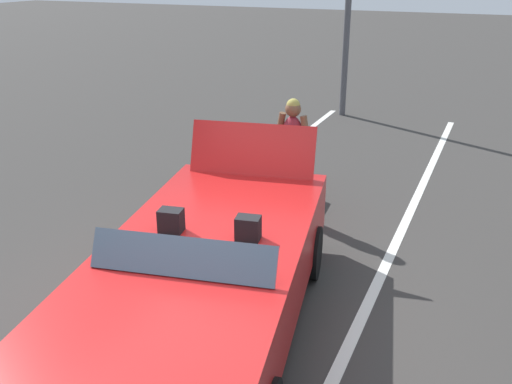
# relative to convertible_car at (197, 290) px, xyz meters

# --- Properties ---
(ground_plane) EXTENTS (80.00, 80.00, 0.00)m
(ground_plane) POSITION_rel_convertible_car_xyz_m (-0.19, -0.04, -0.59)
(ground_plane) COLOR #383533
(lot_line_near) EXTENTS (18.00, 0.12, 0.01)m
(lot_line_near) POSITION_rel_convertible_car_xyz_m (-0.19, -1.44, -0.59)
(lot_line_near) COLOR silver
(lot_line_near) RESTS_ON ground_plane
(lot_line_mid) EXTENTS (18.00, 0.12, 0.01)m
(lot_line_mid) POSITION_rel_convertible_car_xyz_m (-0.19, 1.26, -0.59)
(lot_line_mid) COLOR silver
(lot_line_mid) RESTS_ON ground_plane
(convertible_car) EXTENTS (4.39, 2.50, 1.52)m
(convertible_car) POSITION_rel_convertible_car_xyz_m (0.00, 0.00, 0.00)
(convertible_car) COLOR red
(convertible_car) RESTS_ON ground_plane
(suitcase_large_black) EXTENTS (0.49, 0.32, 0.99)m
(suitcase_large_black) POSITION_rel_convertible_car_xyz_m (-3.84, -1.41, -0.22)
(suitcase_large_black) COLOR black
(suitcase_large_black) RESTS_ON ground_plane
(suitcase_medium_bright) EXTENTS (0.42, 0.29, 0.62)m
(suitcase_medium_bright) POSITION_rel_convertible_car_xyz_m (-3.78, -0.58, -0.28)
(suitcase_medium_bright) COLOR red
(suitcase_medium_bright) RESTS_ON ground_plane
(traveler_person) EXTENTS (0.27, 0.61, 1.65)m
(traveler_person) POSITION_rel_convertible_car_xyz_m (-3.09, -0.25, 0.34)
(traveler_person) COLOR #4C3F2D
(traveler_person) RESTS_ON ground_plane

